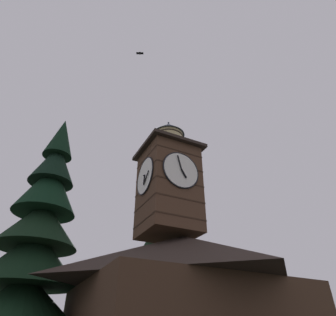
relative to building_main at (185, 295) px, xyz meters
name	(u,v)px	position (x,y,z in m)	size (l,w,h in m)	color
building_main	(185,295)	(0.00, 0.00, 0.00)	(12.39, 11.22, 7.27)	#412C1E
clock_tower	(168,181)	(0.83, -0.49, 7.67)	(4.35, 4.35, 9.64)	#4C3323
pine_tree_behind	(158,276)	(-0.56, -4.96, 1.92)	(6.38, 6.38, 12.71)	#473323
pine_tree_aside	(37,241)	(8.49, -4.20, 3.19)	(7.14, 7.14, 16.94)	#473323
moon	(194,258)	(-18.89, -29.20, 10.36)	(2.35, 2.35, 2.35)	silver
flying_bird_high	(140,53)	(4.21, 0.82, 18.47)	(0.63, 0.44, 0.15)	black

